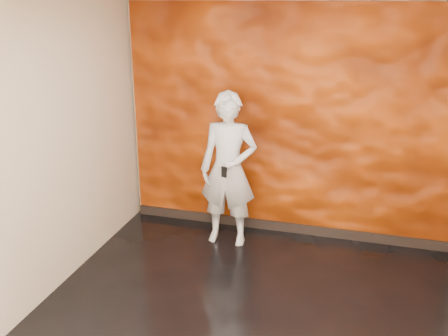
{
  "coord_description": "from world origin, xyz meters",
  "views": [
    {
      "loc": [
        0.84,
        -3.73,
        2.83
      ],
      "look_at": [
        -0.51,
        1.0,
        1.1
      ],
      "focal_mm": 40.0,
      "sensor_mm": 36.0,
      "label": 1
    }
  ],
  "objects": [
    {
      "name": "room",
      "position": [
        0.0,
        0.0,
        1.4
      ],
      "size": [
        4.02,
        4.02,
        2.81
      ],
      "color": "black",
      "rests_on": "ground"
    },
    {
      "name": "man",
      "position": [
        -0.6,
        1.49,
        0.91
      ],
      "size": [
        0.67,
        0.45,
        1.81
      ],
      "primitive_type": "imported",
      "rotation": [
        0.0,
        0.0,
        0.03
      ],
      "color": "#A5A9B4",
      "rests_on": "ground"
    },
    {
      "name": "baseboard",
      "position": [
        0.0,
        1.92,
        0.06
      ],
      "size": [
        3.9,
        0.04,
        0.12
      ],
      "primitive_type": "cube",
      "color": "black",
      "rests_on": "ground"
    },
    {
      "name": "phone",
      "position": [
        -0.57,
        1.2,
        0.98
      ],
      "size": [
        0.07,
        0.03,
        0.12
      ],
      "primitive_type": "cube",
      "rotation": [
        0.0,
        0.0,
        -0.28
      ],
      "color": "black",
      "rests_on": "man"
    },
    {
      "name": "feature_wall",
      "position": [
        0.0,
        1.96,
        1.38
      ],
      "size": [
        3.9,
        0.06,
        2.75
      ],
      "primitive_type": "cube",
      "color": "#C14706",
      "rests_on": "ground"
    }
  ]
}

